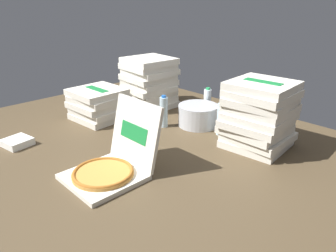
{
  "coord_description": "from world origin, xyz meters",
  "views": [
    {
      "loc": [
        1.45,
        -1.28,
        0.95
      ],
      "look_at": [
        0.03,
        0.1,
        0.14
      ],
      "focal_mm": 34.21,
      "sensor_mm": 36.0,
      "label": 1
    }
  ],
  "objects_px": {
    "pizza_stack_right_far": "(149,83)",
    "water_bottle_3": "(164,112)",
    "pizza_stack_right_mid": "(259,115)",
    "ice_bucket": "(198,115)",
    "pizza_stack_right_near": "(99,104)",
    "water_bottle_2": "(221,119)",
    "water_bottle_1": "(239,115)",
    "napkin_pile": "(17,142)",
    "open_pizza_box": "(113,162)",
    "water_bottle_0": "(207,103)"
  },
  "relations": [
    {
      "from": "pizza_stack_right_far",
      "to": "water_bottle_3",
      "type": "distance_m",
      "value": 0.53
    },
    {
      "from": "pizza_stack_right_far",
      "to": "water_bottle_3",
      "type": "bearing_deg",
      "value": -28.69
    },
    {
      "from": "water_bottle_3",
      "to": "pizza_stack_right_far",
      "type": "bearing_deg",
      "value": 151.31
    },
    {
      "from": "pizza_stack_right_mid",
      "to": "ice_bucket",
      "type": "height_order",
      "value": "pizza_stack_right_mid"
    },
    {
      "from": "pizza_stack_right_near",
      "to": "water_bottle_2",
      "type": "relative_size",
      "value": 1.71
    },
    {
      "from": "pizza_stack_right_near",
      "to": "water_bottle_1",
      "type": "xyz_separation_m",
      "value": [
        0.95,
        0.61,
        -0.0
      ]
    },
    {
      "from": "water_bottle_2",
      "to": "water_bottle_3",
      "type": "relative_size",
      "value": 1.0
    },
    {
      "from": "napkin_pile",
      "to": "open_pizza_box",
      "type": "bearing_deg",
      "value": 17.42
    },
    {
      "from": "ice_bucket",
      "to": "water_bottle_0",
      "type": "relative_size",
      "value": 1.24
    },
    {
      "from": "water_bottle_3",
      "to": "open_pizza_box",
      "type": "bearing_deg",
      "value": -64.92
    },
    {
      "from": "pizza_stack_right_far",
      "to": "napkin_pile",
      "type": "distance_m",
      "value": 1.22
    },
    {
      "from": "water_bottle_2",
      "to": "pizza_stack_right_far",
      "type": "bearing_deg",
      "value": 176.35
    },
    {
      "from": "ice_bucket",
      "to": "water_bottle_2",
      "type": "relative_size",
      "value": 1.24
    },
    {
      "from": "water_bottle_0",
      "to": "napkin_pile",
      "type": "xyz_separation_m",
      "value": [
        -0.54,
        -1.36,
        -0.1
      ]
    },
    {
      "from": "pizza_stack_right_mid",
      "to": "water_bottle_1",
      "type": "xyz_separation_m",
      "value": [
        -0.24,
        0.15,
        -0.1
      ]
    },
    {
      "from": "pizza_stack_right_near",
      "to": "ice_bucket",
      "type": "height_order",
      "value": "pizza_stack_right_near"
    },
    {
      "from": "open_pizza_box",
      "to": "water_bottle_3",
      "type": "bearing_deg",
      "value": 115.08
    },
    {
      "from": "pizza_stack_right_far",
      "to": "water_bottle_0",
      "type": "relative_size",
      "value": 1.77
    },
    {
      "from": "ice_bucket",
      "to": "water_bottle_3",
      "type": "distance_m",
      "value": 0.27
    },
    {
      "from": "pizza_stack_right_far",
      "to": "water_bottle_2",
      "type": "height_order",
      "value": "pizza_stack_right_far"
    },
    {
      "from": "open_pizza_box",
      "to": "pizza_stack_right_near",
      "type": "height_order",
      "value": "open_pizza_box"
    },
    {
      "from": "open_pizza_box",
      "to": "napkin_pile",
      "type": "distance_m",
      "value": 0.81
    },
    {
      "from": "water_bottle_2",
      "to": "open_pizza_box",
      "type": "bearing_deg",
      "value": -94.29
    },
    {
      "from": "open_pizza_box",
      "to": "pizza_stack_right_far",
      "type": "relative_size",
      "value": 1.08
    },
    {
      "from": "pizza_stack_right_near",
      "to": "water_bottle_3",
      "type": "bearing_deg",
      "value": 27.03
    },
    {
      "from": "pizza_stack_right_far",
      "to": "napkin_pile",
      "type": "bearing_deg",
      "value": -89.54
    },
    {
      "from": "water_bottle_0",
      "to": "pizza_stack_right_near",
      "type": "bearing_deg",
      "value": -131.85
    },
    {
      "from": "pizza_stack_right_far",
      "to": "napkin_pile",
      "type": "xyz_separation_m",
      "value": [
        0.01,
        -1.2,
        -0.2
      ]
    },
    {
      "from": "pizza_stack_right_far",
      "to": "water_bottle_0",
      "type": "xyz_separation_m",
      "value": [
        0.55,
        0.16,
        -0.1
      ]
    },
    {
      "from": "water_bottle_1",
      "to": "ice_bucket",
      "type": "bearing_deg",
      "value": -153.78
    },
    {
      "from": "water_bottle_2",
      "to": "pizza_stack_right_near",
      "type": "bearing_deg",
      "value": -153.49
    },
    {
      "from": "pizza_stack_right_near",
      "to": "pizza_stack_right_mid",
      "type": "relative_size",
      "value": 0.96
    },
    {
      "from": "water_bottle_3",
      "to": "napkin_pile",
      "type": "bearing_deg",
      "value": -114.97
    },
    {
      "from": "ice_bucket",
      "to": "water_bottle_2",
      "type": "height_order",
      "value": "water_bottle_2"
    },
    {
      "from": "water_bottle_2",
      "to": "napkin_pile",
      "type": "relative_size",
      "value": 1.53
    },
    {
      "from": "pizza_stack_right_near",
      "to": "pizza_stack_right_far",
      "type": "relative_size",
      "value": 0.96
    },
    {
      "from": "water_bottle_0",
      "to": "water_bottle_3",
      "type": "height_order",
      "value": "same"
    },
    {
      "from": "pizza_stack_right_mid",
      "to": "water_bottle_3",
      "type": "distance_m",
      "value": 0.73
    },
    {
      "from": "ice_bucket",
      "to": "napkin_pile",
      "type": "bearing_deg",
      "value": -117.62
    },
    {
      "from": "open_pizza_box",
      "to": "ice_bucket",
      "type": "xyz_separation_m",
      "value": [
        -0.17,
        0.92,
        0.0
      ]
    },
    {
      "from": "pizza_stack_right_mid",
      "to": "water_bottle_2",
      "type": "bearing_deg",
      "value": -178.16
    },
    {
      "from": "pizza_stack_right_far",
      "to": "napkin_pile",
      "type": "relative_size",
      "value": 2.71
    },
    {
      "from": "open_pizza_box",
      "to": "pizza_stack_right_mid",
      "type": "xyz_separation_m",
      "value": [
        0.36,
        0.91,
        0.14
      ]
    },
    {
      "from": "pizza_stack_right_near",
      "to": "pizza_stack_right_far",
      "type": "xyz_separation_m",
      "value": [
        0.05,
        0.5,
        0.1
      ]
    },
    {
      "from": "pizza_stack_right_mid",
      "to": "water_bottle_2",
      "type": "distance_m",
      "value": 0.31
    },
    {
      "from": "pizza_stack_right_far",
      "to": "pizza_stack_right_mid",
      "type": "height_order",
      "value": "pizza_stack_right_mid"
    },
    {
      "from": "pizza_stack_right_mid",
      "to": "pizza_stack_right_far",
      "type": "bearing_deg",
      "value": 177.75
    },
    {
      "from": "water_bottle_0",
      "to": "pizza_stack_right_mid",
      "type": "bearing_deg",
      "value": -19.03
    },
    {
      "from": "water_bottle_0",
      "to": "water_bottle_2",
      "type": "height_order",
      "value": "same"
    },
    {
      "from": "water_bottle_1",
      "to": "napkin_pile",
      "type": "height_order",
      "value": "water_bottle_1"
    }
  ]
}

